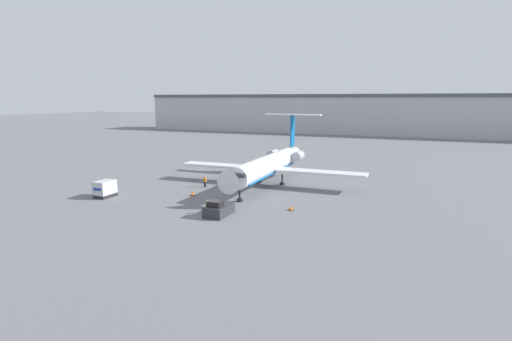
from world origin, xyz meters
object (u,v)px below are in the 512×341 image
object	(u,v)px
pushback_tug	(219,209)
traffic_cone_left	(193,193)
worker_by_wing	(205,181)
traffic_cone_right	(291,208)
worker_near_tug	(208,207)
luggage_cart	(105,189)
airplane_main	(269,164)

from	to	relation	value
pushback_tug	traffic_cone_left	xyz separation A→B (m)	(-8.00, 7.25, -0.42)
worker_by_wing	traffic_cone_right	bearing A→B (deg)	-24.74
worker_by_wing	traffic_cone_left	bearing A→B (deg)	-78.76
traffic_cone_right	pushback_tug	bearing A→B (deg)	-144.24
pushback_tug	traffic_cone_left	distance (m)	10.80
worker_by_wing	traffic_cone_right	distance (m)	18.07
worker_near_tug	traffic_cone_left	bearing A→B (deg)	132.00
luggage_cart	traffic_cone_right	xyz separation A→B (m)	(26.26, 3.34, -0.87)
luggage_cart	traffic_cone_right	distance (m)	26.49
airplane_main	worker_near_tug	bearing A→B (deg)	-93.69
worker_by_wing	worker_near_tug	bearing A→B (deg)	-59.34
luggage_cart	worker_by_wing	size ratio (longest dim) A/B	1.64
airplane_main	traffic_cone_right	distance (m)	15.27
worker_near_tug	worker_by_wing	size ratio (longest dim) A/B	0.95
traffic_cone_left	traffic_cone_right	xyz separation A→B (m)	(15.29, -2.00, -0.04)
pushback_tug	worker_by_wing	xyz separation A→B (m)	(-9.11, 12.81, 0.17)
worker_near_tug	luggage_cart	bearing A→B (deg)	174.15
pushback_tug	worker_near_tug	world-z (taller)	pushback_tug
worker_near_tug	traffic_cone_right	bearing A→B (deg)	29.98
traffic_cone_right	airplane_main	bearing A→B (deg)	121.08
worker_near_tug	worker_by_wing	world-z (taller)	worker_by_wing
airplane_main	traffic_cone_left	bearing A→B (deg)	-124.97
worker_near_tug	traffic_cone_right	xyz separation A→B (m)	(8.88, 5.12, -0.58)
worker_by_wing	traffic_cone_left	xyz separation A→B (m)	(1.10, -5.56, -0.59)
worker_by_wing	traffic_cone_right	size ratio (longest dim) A/B	2.50
traffic_cone_left	luggage_cart	bearing A→B (deg)	-154.04
luggage_cart	traffic_cone_right	size ratio (longest dim) A/B	4.10
airplane_main	worker_by_wing	xyz separation A→B (m)	(-8.67, -5.26, -2.41)
airplane_main	luggage_cart	xyz separation A→B (m)	(-18.54, -16.16, -2.17)
pushback_tug	luggage_cart	world-z (taller)	luggage_cart
worker_near_tug	worker_by_wing	xyz separation A→B (m)	(-7.52, 12.68, 0.06)
luggage_cart	worker_near_tug	world-z (taller)	luggage_cart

